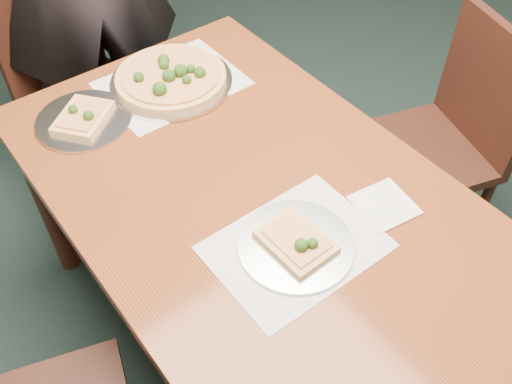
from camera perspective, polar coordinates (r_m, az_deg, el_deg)
ground at (r=2.10m, az=4.53°, el=-14.33°), size 8.00×8.00×0.00m
dining_table at (r=1.55m, az=0.00°, el=-2.30°), size 0.90×1.50×0.75m
chair_far at (r=2.35m, az=-17.73°, el=10.73°), size 0.48×0.48×0.91m
chair_right at (r=2.10m, az=18.46°, el=5.51°), size 0.53×0.53×0.91m
placemat_main at (r=1.85m, az=-8.42°, el=10.69°), size 0.42×0.32×0.00m
placemat_near at (r=1.37m, az=3.98°, el=-5.45°), size 0.40×0.30×0.00m
pizza_pan at (r=1.83m, az=-8.49°, el=11.21°), size 0.38×0.38×0.07m
slice_plate_near at (r=1.36m, az=4.05°, el=-5.17°), size 0.28×0.28×0.06m
slice_plate_far at (r=1.75m, az=-16.88°, el=7.03°), size 0.28×0.28×0.06m
napkin at (r=1.48m, az=12.71°, el=-1.29°), size 0.16×0.16×0.01m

